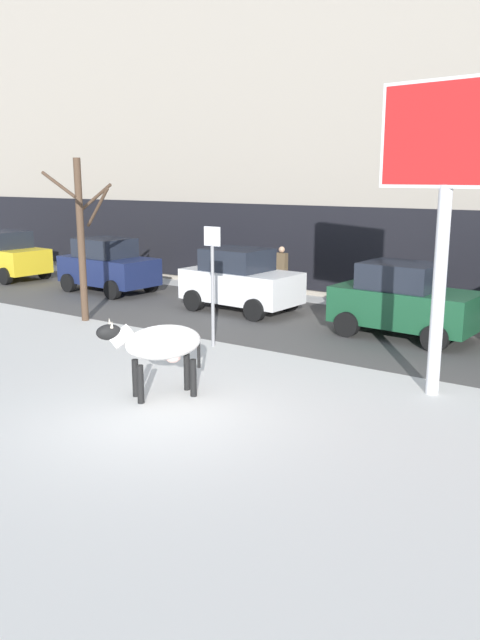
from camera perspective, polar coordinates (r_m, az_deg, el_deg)
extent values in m
plane|color=silver|center=(10.81, -7.74, -8.79)|extent=(120.00, 120.00, 0.00)
cube|color=#514F4C|center=(16.84, 9.61, -0.97)|extent=(60.00, 5.60, 0.01)
cube|color=#A39989|center=(23.04, 18.04, 18.52)|extent=(44.00, 6.00, 13.00)
cube|color=black|center=(20.15, 14.55, 5.66)|extent=(43.12, 0.10, 2.80)
ellipsoid|color=silver|center=(11.56, -6.86, -2.00)|extent=(1.27, 1.50, 0.64)
ellipsoid|color=black|center=(11.73, -6.61, -1.53)|extent=(0.54, 0.62, 0.40)
cylinder|color=black|center=(11.46, -8.89, -5.70)|extent=(0.12, 0.12, 0.70)
cylinder|color=black|center=(11.82, -9.33, -5.13)|extent=(0.12, 0.12, 0.70)
cylinder|color=black|center=(11.70, -4.20, -5.18)|extent=(0.12, 0.12, 0.70)
cylinder|color=black|center=(12.06, -4.77, -4.65)|extent=(0.12, 0.12, 0.70)
cylinder|color=silver|center=(11.36, -10.54, -1.47)|extent=(0.48, 0.54, 0.44)
ellipsoid|color=black|center=(11.29, -11.65, -1.07)|extent=(0.44, 0.50, 0.28)
cone|color=beige|center=(11.16, -11.39, -0.38)|extent=(0.13, 0.11, 0.15)
cone|color=beige|center=(11.37, -11.59, -0.15)|extent=(0.13, 0.11, 0.15)
cylinder|color=black|center=(11.81, -3.71, -2.89)|extent=(0.06, 0.06, 0.60)
ellipsoid|color=beige|center=(11.69, -6.00, -3.35)|extent=(0.35, 0.37, 0.20)
cylinder|color=silver|center=(11.99, 17.35, 2.34)|extent=(0.24, 0.24, 3.80)
cube|color=silver|center=(11.83, 18.26, 15.55)|extent=(2.52, 0.55, 1.82)
cube|color=red|center=(11.80, 18.21, 15.56)|extent=(2.40, 0.49, 1.70)
cube|color=gold|center=(26.57, -20.09, 5.11)|extent=(3.60, 1.91, 0.90)
cube|color=#1E232D|center=(26.62, -20.39, 6.77)|extent=(1.89, 1.60, 0.64)
cylinder|color=black|center=(26.15, -17.11, 4.22)|extent=(0.65, 0.26, 0.64)
cylinder|color=black|center=(25.23, -20.26, 3.70)|extent=(0.65, 0.26, 0.64)
cylinder|color=black|center=(28.03, -19.80, 4.57)|extent=(0.65, 0.26, 0.64)
cube|color=#19234C|center=(22.54, -11.66, 4.39)|extent=(3.60, 1.91, 0.90)
cube|color=#1E232D|center=(22.56, -12.00, 6.35)|extent=(1.89, 1.60, 0.64)
cylinder|color=black|center=(22.34, -8.05, 3.28)|extent=(0.65, 0.26, 0.64)
cylinder|color=black|center=(21.21, -11.35, 2.66)|extent=(0.65, 0.26, 0.64)
cylinder|color=black|center=(24.01, -11.84, 3.79)|extent=(0.65, 0.26, 0.64)
cylinder|color=black|center=(22.96, -15.07, 3.23)|extent=(0.65, 0.26, 0.64)
cube|color=white|center=(18.92, 0.09, 3.09)|extent=(3.60, 1.91, 0.90)
cube|color=#1E232D|center=(18.90, -0.27, 5.44)|extent=(1.89, 1.60, 0.64)
cylinder|color=black|center=(19.03, 4.37, 1.73)|extent=(0.65, 0.26, 0.64)
cylinder|color=black|center=(17.66, 1.31, 0.90)|extent=(0.65, 0.26, 0.64)
cylinder|color=black|center=(20.35, -0.97, 2.48)|extent=(0.65, 0.26, 0.64)
cylinder|color=black|center=(19.08, -4.18, 1.76)|extent=(0.65, 0.26, 0.64)
cube|color=#194C2D|center=(16.35, 14.52, 1.14)|extent=(3.60, 1.91, 0.90)
cube|color=#1E232D|center=(16.28, 14.19, 3.86)|extent=(1.89, 1.60, 0.64)
cylinder|color=black|center=(16.83, 19.15, -0.41)|extent=(0.65, 0.26, 0.64)
cylinder|color=black|center=(15.26, 17.05, -1.56)|extent=(0.65, 0.26, 0.64)
cylinder|color=black|center=(17.66, 12.18, 0.61)|extent=(0.65, 0.26, 0.64)
cylinder|color=black|center=(16.18, 9.54, -0.38)|extent=(0.65, 0.26, 0.64)
cylinder|color=#282833|center=(20.89, 3.71, 3.06)|extent=(0.24, 0.24, 0.88)
cube|color=brown|center=(20.78, 3.74, 5.13)|extent=(0.36, 0.22, 0.64)
sphere|color=tan|center=(20.72, 3.76, 6.31)|extent=(0.20, 0.20, 0.20)
cylinder|color=#4C3828|center=(18.02, -14.02, 6.85)|extent=(0.20, 0.20, 4.42)
cylinder|color=#4C3828|center=(17.54, -15.92, 11.58)|extent=(1.31, 0.14, 0.69)
cylinder|color=#4C3828|center=(18.23, -12.61, 9.79)|extent=(1.17, 0.34, 1.11)
cylinder|color=#4C3828|center=(18.40, -12.93, 10.50)|extent=(1.26, 0.22, 0.86)
cylinder|color=gray|center=(14.90, -2.45, 2.12)|extent=(0.08, 0.08, 2.40)
cube|color=silver|center=(14.71, -2.51, 7.49)|extent=(0.44, 0.04, 0.44)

